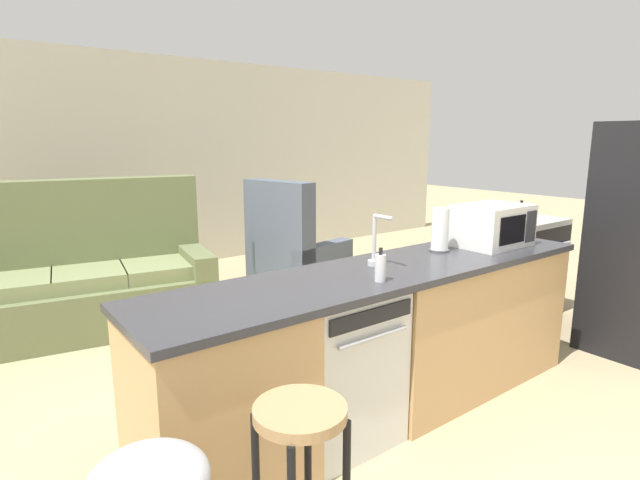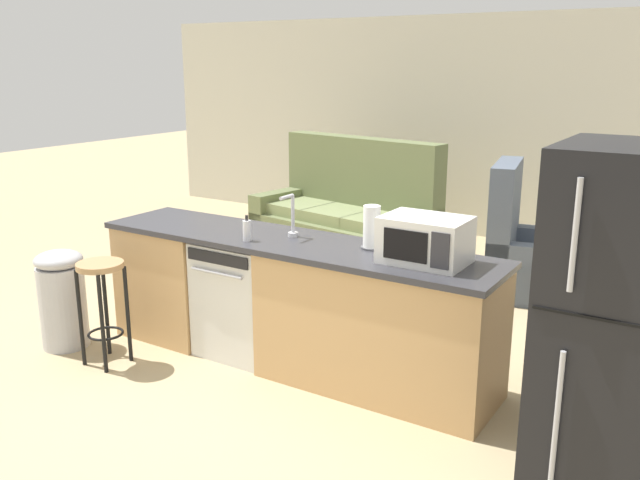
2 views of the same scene
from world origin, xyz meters
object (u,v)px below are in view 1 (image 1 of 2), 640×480
Objects in this scene: microwave at (492,225)px; armchair at (293,259)px; stove_range at (514,266)px; couch at (89,281)px; kettle at (521,212)px; paper_towel_roll at (440,230)px; soap_bottle at (380,267)px; dishwasher at (333,365)px; bar_stool at (300,461)px.

armchair reaches higher than microwave.
stove_range is 1.46m from microwave.
kettle is at bearing -35.37° from couch.
couch is (-1.61, 2.51, -0.64)m from paper_towel_roll.
dishwasher is at bearing 133.55° from soap_bottle.
stove_range is at bearing 15.24° from paper_towel_roll.
dishwasher is 2.66m from stove_range.
paper_towel_roll is 1.38× the size of kettle.
paper_towel_roll reaches higher than dishwasher.
kettle is 0.28× the size of bar_stool.
dishwasher is 1.68× the size of microwave.
paper_towel_roll is at bearing -57.33° from couch.
bar_stool is at bearing -161.50° from microwave.
couch is at bearing 106.24° from soap_bottle.
bar_stool is 0.62× the size of armchair.
microwave is 1.77× the size of paper_towel_roll.
microwave is 1.14m from kettle.
kettle reaches higher than soap_bottle.
stove_range is at bearing 16.51° from soap_bottle.
dishwasher is at bearing 179.95° from microwave.
kettle is (-0.17, -0.13, 0.53)m from stove_range.
bar_stool is 3.31m from couch.
stove_range is 1.22× the size of bar_stool.
dishwasher is 2.98× the size of paper_towel_roll.
microwave is 0.68× the size of bar_stool.
stove_range is 4.39× the size of kettle.
bar_stool is at bearing -159.33° from stove_range.
armchair is (1.99, -0.24, -0.04)m from couch.
kettle is 0.10× the size of couch.
microwave is (1.38, -0.00, 0.62)m from dishwasher.
couch is at bearing 144.63° from kettle.
couch reaches higher than dishwasher.
kettle is (1.47, 0.32, -0.05)m from paper_towel_roll.
stove_range is 2.21m from armchair.
microwave is 0.43m from paper_towel_roll.
microwave is 2.44× the size of kettle.
armchair is at bearing 124.74° from stove_range.
couch is 1.77× the size of armchair.
armchair reaches higher than paper_towel_roll.
soap_bottle is (-2.44, -0.72, 0.52)m from stove_range.
bar_stool is (-2.08, -0.70, -0.50)m from microwave.
couch is (0.06, 3.31, -0.14)m from bar_stool.
kettle reaches higher than dishwasher.
couch is (-0.65, 2.61, -0.03)m from dishwasher.
bar_stool is at bearing -135.26° from dishwasher.
microwave is 0.24× the size of couch.
microwave reaches higher than soap_bottle.
microwave is at bearing -158.12° from kettle.
paper_towel_roll reaches higher than soap_bottle.
dishwasher is 0.70× the size of armchair.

